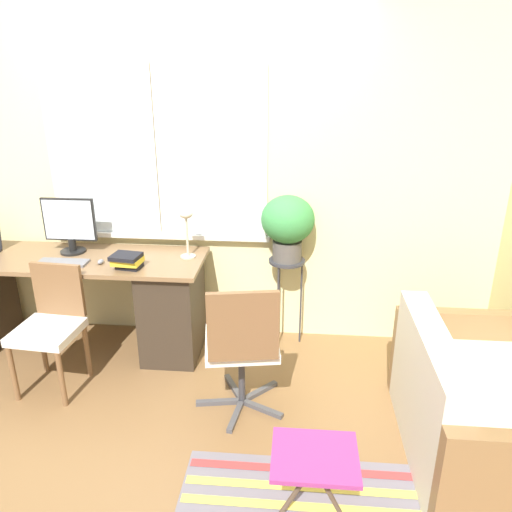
{
  "coord_description": "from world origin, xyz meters",
  "views": [
    {
      "loc": [
        0.81,
        -2.97,
        2.09
      ],
      "look_at": [
        0.53,
        0.15,
        0.87
      ],
      "focal_mm": 35.0,
      "sensor_mm": 36.0,
      "label": 1
    }
  ],
  "objects_px": {
    "office_chair_swivel": "(242,345)",
    "plant_stand": "(287,270)",
    "book_stack": "(127,261)",
    "couch_loveseat": "(475,413)",
    "folding_stool": "(315,461)",
    "monitor": "(70,225)",
    "desk_lamp": "(187,224)",
    "desk_chair_wooden": "(51,324)",
    "potted_plant": "(288,223)",
    "keyboard": "(63,263)",
    "mouse": "(101,262)"
  },
  "relations": [
    {
      "from": "couch_loveseat",
      "to": "folding_stool",
      "type": "relative_size",
      "value": 3.07
    },
    {
      "from": "folding_stool",
      "to": "office_chair_swivel",
      "type": "bearing_deg",
      "value": 118.59
    },
    {
      "from": "desk_chair_wooden",
      "to": "couch_loveseat",
      "type": "height_order",
      "value": "desk_chair_wooden"
    },
    {
      "from": "monitor",
      "to": "desk_lamp",
      "type": "relative_size",
      "value": 1.15
    },
    {
      "from": "office_chair_swivel",
      "to": "folding_stool",
      "type": "height_order",
      "value": "office_chair_swivel"
    },
    {
      "from": "keyboard",
      "to": "plant_stand",
      "type": "bearing_deg",
      "value": 12.66
    },
    {
      "from": "plant_stand",
      "to": "desk_chair_wooden",
      "type": "bearing_deg",
      "value": -155.98
    },
    {
      "from": "desk_chair_wooden",
      "to": "potted_plant",
      "type": "relative_size",
      "value": 1.69
    },
    {
      "from": "mouse",
      "to": "book_stack",
      "type": "distance_m",
      "value": 0.23
    },
    {
      "from": "keyboard",
      "to": "potted_plant",
      "type": "height_order",
      "value": "potted_plant"
    },
    {
      "from": "monitor",
      "to": "book_stack",
      "type": "distance_m",
      "value": 0.6
    },
    {
      "from": "couch_loveseat",
      "to": "potted_plant",
      "type": "distance_m",
      "value": 1.73
    },
    {
      "from": "book_stack",
      "to": "folding_stool",
      "type": "relative_size",
      "value": 0.52
    },
    {
      "from": "mouse",
      "to": "potted_plant",
      "type": "distance_m",
      "value": 1.37
    },
    {
      "from": "potted_plant",
      "to": "couch_loveseat",
      "type": "bearing_deg",
      "value": -46.29
    },
    {
      "from": "desk_lamp",
      "to": "desk_chair_wooden",
      "type": "relative_size",
      "value": 0.43
    },
    {
      "from": "mouse",
      "to": "potted_plant",
      "type": "bearing_deg",
      "value": 14.29
    },
    {
      "from": "desk_chair_wooden",
      "to": "couch_loveseat",
      "type": "distance_m",
      "value": 2.69
    },
    {
      "from": "plant_stand",
      "to": "potted_plant",
      "type": "distance_m",
      "value": 0.37
    },
    {
      "from": "desk_lamp",
      "to": "book_stack",
      "type": "height_order",
      "value": "desk_lamp"
    },
    {
      "from": "keyboard",
      "to": "mouse",
      "type": "xyz_separation_m",
      "value": [
        0.27,
        0.02,
        0.01
      ]
    },
    {
      "from": "desk_chair_wooden",
      "to": "office_chair_swivel",
      "type": "distance_m",
      "value": 1.32
    },
    {
      "from": "couch_loveseat",
      "to": "folding_stool",
      "type": "distance_m",
      "value": 1.05
    },
    {
      "from": "office_chair_swivel",
      "to": "book_stack",
      "type": "bearing_deg",
      "value": -39.34
    },
    {
      "from": "mouse",
      "to": "plant_stand",
      "type": "distance_m",
      "value": 1.36
    },
    {
      "from": "office_chair_swivel",
      "to": "couch_loveseat",
      "type": "relative_size",
      "value": 0.73
    },
    {
      "from": "monitor",
      "to": "potted_plant",
      "type": "relative_size",
      "value": 0.84
    },
    {
      "from": "desk_chair_wooden",
      "to": "mouse",
      "type": "bearing_deg",
      "value": 60.98
    },
    {
      "from": "keyboard",
      "to": "folding_stool",
      "type": "relative_size",
      "value": 0.87
    },
    {
      "from": "office_chair_swivel",
      "to": "couch_loveseat",
      "type": "distance_m",
      "value": 1.37
    },
    {
      "from": "desk_lamp",
      "to": "book_stack",
      "type": "relative_size",
      "value": 1.71
    },
    {
      "from": "desk_chair_wooden",
      "to": "plant_stand",
      "type": "relative_size",
      "value": 1.19
    },
    {
      "from": "keyboard",
      "to": "potted_plant",
      "type": "distance_m",
      "value": 1.64
    },
    {
      "from": "desk_lamp",
      "to": "folding_stool",
      "type": "bearing_deg",
      "value": -59.14
    },
    {
      "from": "monitor",
      "to": "couch_loveseat",
      "type": "height_order",
      "value": "monitor"
    },
    {
      "from": "monitor",
      "to": "folding_stool",
      "type": "bearing_deg",
      "value": -40.79
    },
    {
      "from": "book_stack",
      "to": "couch_loveseat",
      "type": "xyz_separation_m",
      "value": [
        2.18,
        -0.74,
        -0.54
      ]
    },
    {
      "from": "mouse",
      "to": "couch_loveseat",
      "type": "distance_m",
      "value": 2.58
    },
    {
      "from": "folding_stool",
      "to": "couch_loveseat",
      "type": "bearing_deg",
      "value": 30.43
    },
    {
      "from": "mouse",
      "to": "desk_lamp",
      "type": "relative_size",
      "value": 0.18
    },
    {
      "from": "monitor",
      "to": "folding_stool",
      "type": "distance_m",
      "value": 2.45
    },
    {
      "from": "monitor",
      "to": "couch_loveseat",
      "type": "distance_m",
      "value": 2.96
    },
    {
      "from": "office_chair_swivel",
      "to": "plant_stand",
      "type": "relative_size",
      "value": 1.3
    },
    {
      "from": "potted_plant",
      "to": "folding_stool",
      "type": "relative_size",
      "value": 1.22
    },
    {
      "from": "keyboard",
      "to": "mouse",
      "type": "height_order",
      "value": "mouse"
    },
    {
      "from": "office_chair_swivel",
      "to": "plant_stand",
      "type": "bearing_deg",
      "value": -115.08
    },
    {
      "from": "couch_loveseat",
      "to": "desk_lamp",
      "type": "bearing_deg",
      "value": 61.4
    },
    {
      "from": "desk_chair_wooden",
      "to": "potted_plant",
      "type": "xyz_separation_m",
      "value": [
        1.55,
        0.69,
        0.53
      ]
    },
    {
      "from": "couch_loveseat",
      "to": "mouse",
      "type": "bearing_deg",
      "value": 71.46
    },
    {
      "from": "keyboard",
      "to": "folding_stool",
      "type": "xyz_separation_m",
      "value": [
        1.77,
        -1.32,
        -0.41
      ]
    }
  ]
}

